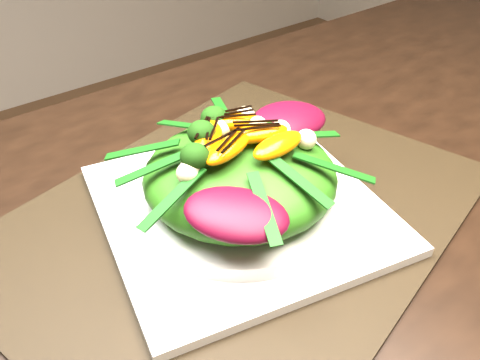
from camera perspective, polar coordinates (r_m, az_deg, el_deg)
dining_table at (r=0.60m, az=16.76°, el=-3.60°), size 1.60×0.90×0.75m
placemat at (r=0.54m, az=-0.00°, el=-3.73°), size 0.58×0.49×0.00m
plate_base at (r=0.54m, az=-0.00°, el=-3.13°), size 0.33×0.33×0.01m
salad_bowl at (r=0.53m, az=-0.00°, el=-2.01°), size 0.27×0.27×0.02m
lettuce_mound at (r=0.51m, az=-0.00°, el=0.57°), size 0.23×0.23×0.07m
radicchio_leaf at (r=0.55m, az=5.61°, el=6.80°), size 0.10×0.07×0.02m
orange_segment at (r=0.50m, az=-2.33°, el=5.28°), size 0.06×0.03×0.02m
broccoli_floret at (r=0.50m, az=-7.71°, el=4.99°), size 0.05×0.05×0.04m
macadamia_nut at (r=0.48m, az=4.65°, el=3.82°), size 0.02×0.02×0.02m
balsamic_drizzle at (r=0.50m, az=-2.36°, el=6.15°), size 0.04×0.01×0.00m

